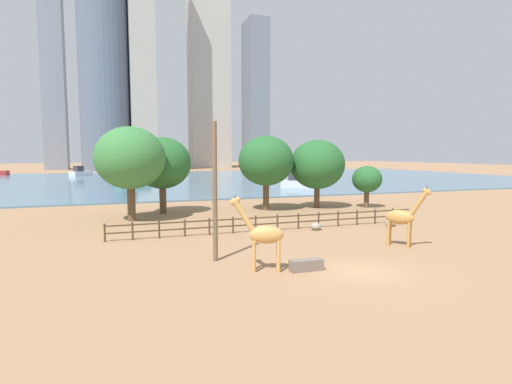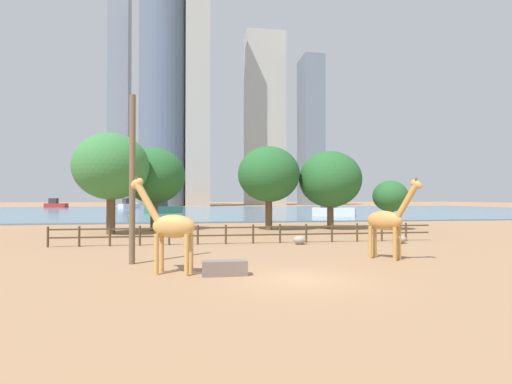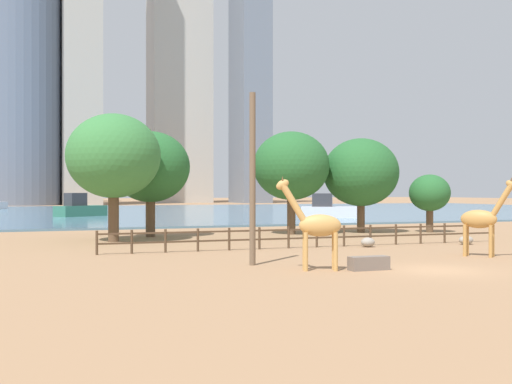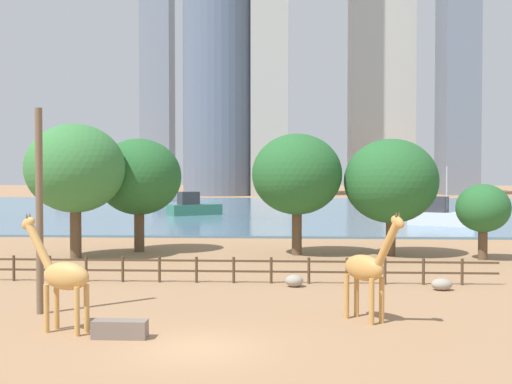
{
  "view_description": "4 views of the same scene",
  "coord_description": "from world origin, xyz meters",
  "px_view_note": "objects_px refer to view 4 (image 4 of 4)",
  "views": [
    {
      "loc": [
        -12.04,
        -17.49,
        6.15
      ],
      "look_at": [
        -1.46,
        12.88,
        3.08
      ],
      "focal_mm": 28.0,
      "sensor_mm": 36.0,
      "label": 1
    },
    {
      "loc": [
        -4.01,
        -14.85,
        3.11
      ],
      "look_at": [
        3.49,
        32.23,
        3.81
      ],
      "focal_mm": 28.0,
      "sensor_mm": 36.0,
      "label": 2
    },
    {
      "loc": [
        -17.06,
        -23.15,
        3.44
      ],
      "look_at": [
        -2.97,
        14.41,
        3.36
      ],
      "focal_mm": 45.0,
      "sensor_mm": 36.0,
      "label": 3
    },
    {
      "loc": [
        2.91,
        -19.66,
        5.45
      ],
      "look_at": [
        1.01,
        15.19,
        4.45
      ],
      "focal_mm": 45.0,
      "sensor_mm": 36.0,
      "label": 4
    }
  ],
  "objects_px": {
    "tree_right_small": "(391,181)",
    "boat_barge": "(193,207)",
    "tree_center_broad": "(75,169)",
    "feeding_trough": "(120,329)",
    "tree_left_large": "(139,177)",
    "giraffe_tall": "(367,268)",
    "giraffe_companion": "(62,276)",
    "boat_sailboat": "(162,196)",
    "tree_right_tall": "(483,209)",
    "boulder_near_fence": "(442,284)",
    "utility_pole": "(39,211)",
    "boulder_by_pole": "(294,281)",
    "tree_left_small": "(297,175)",
    "boat_ferry": "(65,194)",
    "boat_tug": "(441,216)"
  },
  "relations": [
    {
      "from": "giraffe_tall",
      "to": "boulder_near_fence",
      "type": "bearing_deg",
      "value": 108.45
    },
    {
      "from": "boulder_by_pole",
      "to": "boat_barge",
      "type": "relative_size",
      "value": 0.13
    },
    {
      "from": "boulder_by_pole",
      "to": "boat_tug",
      "type": "bearing_deg",
      "value": 66.72
    },
    {
      "from": "tree_left_large",
      "to": "boat_barge",
      "type": "relative_size",
      "value": 1.14
    },
    {
      "from": "utility_pole",
      "to": "boat_ferry",
      "type": "bearing_deg",
      "value": 109.28
    },
    {
      "from": "tree_right_small",
      "to": "boat_barge",
      "type": "relative_size",
      "value": 1.12
    },
    {
      "from": "tree_left_large",
      "to": "boat_sailboat",
      "type": "distance_m",
      "value": 77.29
    },
    {
      "from": "giraffe_tall",
      "to": "giraffe_companion",
      "type": "relative_size",
      "value": 1.01
    },
    {
      "from": "giraffe_tall",
      "to": "tree_left_large",
      "type": "height_order",
      "value": "tree_left_large"
    },
    {
      "from": "giraffe_tall",
      "to": "boat_barge",
      "type": "relative_size",
      "value": 0.6
    },
    {
      "from": "utility_pole",
      "to": "boat_barge",
      "type": "bearing_deg",
      "value": 92.69
    },
    {
      "from": "tree_right_small",
      "to": "boat_barge",
      "type": "distance_m",
      "value": 42.51
    },
    {
      "from": "feeding_trough",
      "to": "boulder_near_fence",
      "type": "bearing_deg",
      "value": 36.57
    },
    {
      "from": "tree_right_small",
      "to": "boat_barge",
      "type": "xyz_separation_m",
      "value": [
        -19.01,
        37.84,
        -3.74
      ]
    },
    {
      "from": "feeding_trough",
      "to": "tree_right_small",
      "type": "distance_m",
      "value": 25.66
    },
    {
      "from": "tree_center_broad",
      "to": "feeding_trough",
      "type": "bearing_deg",
      "value": -67.37
    },
    {
      "from": "tree_left_small",
      "to": "boat_barge",
      "type": "height_order",
      "value": "tree_left_small"
    },
    {
      "from": "feeding_trough",
      "to": "tree_right_tall",
      "type": "height_order",
      "value": "tree_right_tall"
    },
    {
      "from": "giraffe_tall",
      "to": "giraffe_companion",
      "type": "xyz_separation_m",
      "value": [
        -10.64,
        -2.17,
        -0.02
      ]
    },
    {
      "from": "boat_ferry",
      "to": "boat_tug",
      "type": "height_order",
      "value": "boat_tug"
    },
    {
      "from": "giraffe_companion",
      "to": "utility_pole",
      "type": "distance_m",
      "value": 3.95
    },
    {
      "from": "utility_pole",
      "to": "tree_right_small",
      "type": "bearing_deg",
      "value": 48.6
    },
    {
      "from": "feeding_trough",
      "to": "boat_sailboat",
      "type": "distance_m",
      "value": 100.97
    },
    {
      "from": "tree_center_broad",
      "to": "tree_right_tall",
      "type": "bearing_deg",
      "value": 1.71
    },
    {
      "from": "giraffe_companion",
      "to": "feeding_trough",
      "type": "height_order",
      "value": "giraffe_companion"
    },
    {
      "from": "feeding_trough",
      "to": "boat_tug",
      "type": "bearing_deg",
      "value": 65.1
    },
    {
      "from": "giraffe_companion",
      "to": "tree_left_large",
      "type": "distance_m",
      "value": 22.98
    },
    {
      "from": "giraffe_companion",
      "to": "utility_pole",
      "type": "relative_size",
      "value": 0.51
    },
    {
      "from": "tree_left_large",
      "to": "boat_sailboat",
      "type": "relative_size",
      "value": 1.25
    },
    {
      "from": "boulder_by_pole",
      "to": "giraffe_companion",
      "type": "bearing_deg",
      "value": -130.82
    },
    {
      "from": "giraffe_companion",
      "to": "boat_ferry",
      "type": "bearing_deg",
      "value": -50.82
    },
    {
      "from": "boulder_by_pole",
      "to": "boat_sailboat",
      "type": "distance_m",
      "value": 92.57
    },
    {
      "from": "boulder_near_fence",
      "to": "boulder_by_pole",
      "type": "bearing_deg",
      "value": 175.36
    },
    {
      "from": "feeding_trough",
      "to": "tree_left_small",
      "type": "height_order",
      "value": "tree_left_small"
    },
    {
      "from": "giraffe_tall",
      "to": "boulder_by_pole",
      "type": "xyz_separation_m",
      "value": [
        -2.64,
        7.1,
        -1.68
      ]
    },
    {
      "from": "boulder_by_pole",
      "to": "feeding_trough",
      "type": "height_order",
      "value": "feeding_trough"
    },
    {
      "from": "tree_center_broad",
      "to": "giraffe_companion",
      "type": "bearing_deg",
      "value": -72.44
    },
    {
      "from": "tree_center_broad",
      "to": "boat_tug",
      "type": "height_order",
      "value": "tree_center_broad"
    },
    {
      "from": "tree_center_broad",
      "to": "boat_tug",
      "type": "bearing_deg",
      "value": 41.21
    },
    {
      "from": "tree_center_broad",
      "to": "boat_tug",
      "type": "relative_size",
      "value": 1.24
    },
    {
      "from": "utility_pole",
      "to": "tree_center_broad",
      "type": "relative_size",
      "value": 0.92
    },
    {
      "from": "giraffe_companion",
      "to": "boulder_by_pole",
      "type": "xyz_separation_m",
      "value": [
        8.01,
        9.27,
        -1.66
      ]
    },
    {
      "from": "giraffe_tall",
      "to": "boat_barge",
      "type": "bearing_deg",
      "value": 156.28
    },
    {
      "from": "boat_barge",
      "to": "tree_left_large",
      "type": "bearing_deg",
      "value": -121.81
    },
    {
      "from": "tree_center_broad",
      "to": "tree_left_small",
      "type": "height_order",
      "value": "tree_center_broad"
    },
    {
      "from": "tree_center_broad",
      "to": "tree_left_small",
      "type": "relative_size",
      "value": 1.06
    },
    {
      "from": "tree_left_large",
      "to": "tree_left_small",
      "type": "xyz_separation_m",
      "value": [
        10.97,
        -1.17,
        0.18
      ]
    },
    {
      "from": "giraffe_companion",
      "to": "boat_barge",
      "type": "height_order",
      "value": "giraffe_companion"
    },
    {
      "from": "tree_right_tall",
      "to": "giraffe_tall",
      "type": "bearing_deg",
      "value": -118.08
    },
    {
      "from": "tree_left_small",
      "to": "giraffe_companion",
      "type": "bearing_deg",
      "value": -111.03
    }
  ]
}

